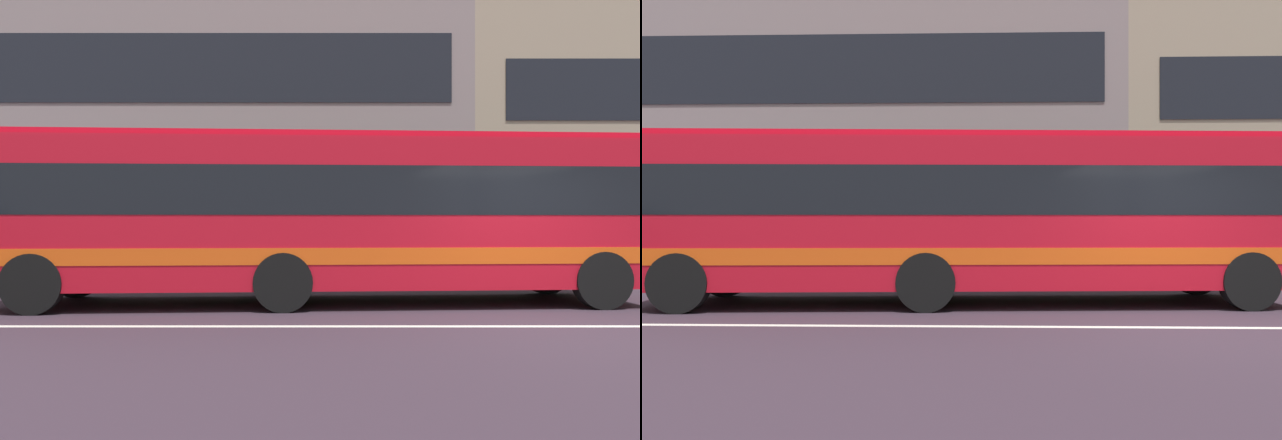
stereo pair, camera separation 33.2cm
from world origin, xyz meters
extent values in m
plane|color=#372834|center=(0.00, 0.00, 0.00)|extent=(160.00, 160.00, 0.00)
cube|color=silver|center=(0.00, 0.00, 0.00)|extent=(60.00, 0.16, 0.01)
cube|color=#22622A|center=(-2.95, 6.70, 0.44)|extent=(13.37, 1.10, 0.88)
cube|color=gray|center=(-7.91, 17.03, 5.55)|extent=(18.91, 11.88, 11.10)
cube|color=black|center=(-7.91, 11.07, 6.44)|extent=(17.39, 0.04, 2.22)
cube|color=red|center=(-3.40, 2.65, 1.66)|extent=(11.76, 3.28, 2.61)
cube|color=black|center=(-3.40, 2.65, 2.05)|extent=(11.06, 3.26, 0.84)
cube|color=#E04F12|center=(-3.40, 2.65, 0.94)|extent=(11.53, 3.29, 0.28)
cube|color=red|center=(-3.40, 2.65, 3.02)|extent=(11.27, 2.85, 0.12)
cube|color=black|center=(2.40, 3.04, 2.05)|extent=(0.17, 2.11, 0.92)
cylinder|color=black|center=(1.32, 4.13, 0.50)|extent=(1.02, 0.35, 1.00)
cylinder|color=black|center=(1.47, 1.81, 0.50)|extent=(1.02, 0.35, 1.00)
cylinder|color=black|center=(-4.20, 3.76, 0.50)|extent=(1.02, 0.35, 1.00)
cylinder|color=black|center=(-4.05, 1.45, 0.50)|extent=(1.02, 0.35, 1.00)
cylinder|color=black|center=(-8.28, 3.49, 0.50)|extent=(1.02, 0.35, 1.00)
cylinder|color=black|center=(-8.12, 1.18, 0.50)|extent=(1.02, 0.35, 1.00)
camera|label=1|loc=(-3.42, -9.15, 1.53)|focal=35.53mm
camera|label=2|loc=(-3.09, -9.14, 1.53)|focal=35.53mm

